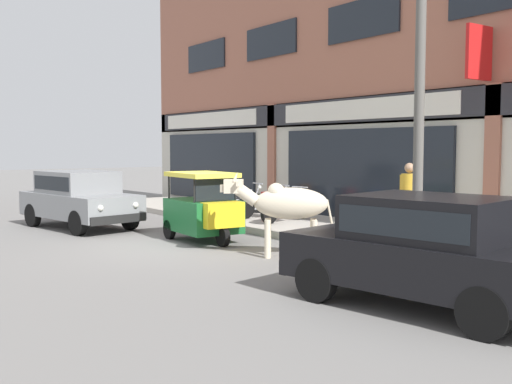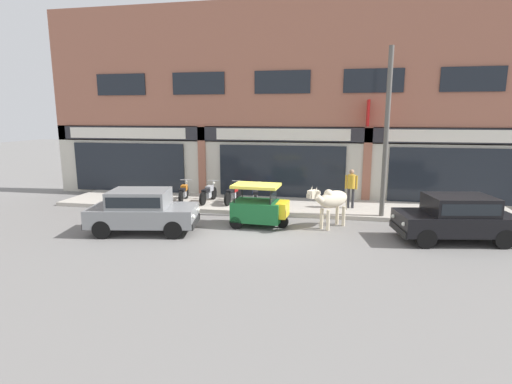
{
  "view_description": "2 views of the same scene",
  "coord_description": "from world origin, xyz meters",
  "px_view_note": "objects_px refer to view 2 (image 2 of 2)",
  "views": [
    {
      "loc": [
        11.15,
        -5.96,
        2.09
      ],
      "look_at": [
        1.41,
        1.0,
        1.18
      ],
      "focal_mm": 42.0,
      "sensor_mm": 36.0,
      "label": 1
    },
    {
      "loc": [
        2.38,
        -12.84,
        3.92
      ],
      "look_at": [
        -0.33,
        1.0,
        1.19
      ],
      "focal_mm": 28.0,
      "sensor_mm": 36.0,
      "label": 2
    }
  ],
  "objects_px": {
    "car_0": "(142,209)",
    "motorcycle_1": "(208,193)",
    "cow": "(332,200)",
    "motorcycle_2": "(233,194)",
    "auto_rickshaw": "(260,208)",
    "utility_pole": "(386,134)",
    "motorcycle_0": "(184,193)",
    "motorcycle_3": "(255,195)",
    "car_1": "(456,216)",
    "pedestrian": "(351,184)"
  },
  "relations": [
    {
      "from": "auto_rickshaw",
      "to": "utility_pole",
      "type": "distance_m",
      "value": 5.38
    },
    {
      "from": "motorcycle_2",
      "to": "pedestrian",
      "type": "height_order",
      "value": "pedestrian"
    },
    {
      "from": "car_0",
      "to": "motorcycle_0",
      "type": "relative_size",
      "value": 2.11
    },
    {
      "from": "motorcycle_2",
      "to": "utility_pole",
      "type": "distance_m",
      "value": 6.78
    },
    {
      "from": "motorcycle_2",
      "to": "utility_pole",
      "type": "xyz_separation_m",
      "value": [
        6.11,
        -1.16,
        2.69
      ]
    },
    {
      "from": "car_1",
      "to": "cow",
      "type": "bearing_deg",
      "value": 168.56
    },
    {
      "from": "motorcycle_0",
      "to": "motorcycle_1",
      "type": "xyz_separation_m",
      "value": [
        1.13,
        0.03,
        0.0
      ]
    },
    {
      "from": "cow",
      "to": "motorcycle_3",
      "type": "height_order",
      "value": "cow"
    },
    {
      "from": "auto_rickshaw",
      "to": "motorcycle_0",
      "type": "height_order",
      "value": "auto_rickshaw"
    },
    {
      "from": "car_0",
      "to": "auto_rickshaw",
      "type": "xyz_separation_m",
      "value": [
        3.74,
        1.5,
        -0.15
      ]
    },
    {
      "from": "car_0",
      "to": "motorcycle_3",
      "type": "distance_m",
      "value": 5.29
    },
    {
      "from": "auto_rickshaw",
      "to": "motorcycle_2",
      "type": "bearing_deg",
      "value": 120.53
    },
    {
      "from": "motorcycle_0",
      "to": "utility_pole",
      "type": "height_order",
      "value": "utility_pole"
    },
    {
      "from": "car_0",
      "to": "auto_rickshaw",
      "type": "distance_m",
      "value": 4.04
    },
    {
      "from": "cow",
      "to": "motorcycle_0",
      "type": "bearing_deg",
      "value": 158.65
    },
    {
      "from": "pedestrian",
      "to": "auto_rickshaw",
      "type": "bearing_deg",
      "value": -138.48
    },
    {
      "from": "motorcycle_2",
      "to": "pedestrian",
      "type": "distance_m",
      "value": 5.03
    },
    {
      "from": "motorcycle_1",
      "to": "utility_pole",
      "type": "bearing_deg",
      "value": -8.37
    },
    {
      "from": "car_0",
      "to": "motorcycle_1",
      "type": "height_order",
      "value": "car_0"
    },
    {
      "from": "cow",
      "to": "car_1",
      "type": "distance_m",
      "value": 3.94
    },
    {
      "from": "car_0",
      "to": "motorcycle_1",
      "type": "distance_m",
      "value": 4.44
    },
    {
      "from": "motorcycle_1",
      "to": "cow",
      "type": "bearing_deg",
      "value": -25.6
    },
    {
      "from": "car_0",
      "to": "motorcycle_3",
      "type": "relative_size",
      "value": 2.12
    },
    {
      "from": "car_1",
      "to": "motorcycle_0",
      "type": "distance_m",
      "value": 10.83
    },
    {
      "from": "utility_pole",
      "to": "cow",
      "type": "bearing_deg",
      "value": -141.51
    },
    {
      "from": "cow",
      "to": "motorcycle_0",
      "type": "xyz_separation_m",
      "value": [
        -6.45,
        2.52,
        -0.46
      ]
    },
    {
      "from": "cow",
      "to": "pedestrian",
      "type": "distance_m",
      "value": 2.71
    },
    {
      "from": "car_0",
      "to": "motorcycle_3",
      "type": "height_order",
      "value": "car_0"
    },
    {
      "from": "car_1",
      "to": "auto_rickshaw",
      "type": "height_order",
      "value": "auto_rickshaw"
    },
    {
      "from": "motorcycle_0",
      "to": "auto_rickshaw",
      "type": "bearing_deg",
      "value": -35.45
    },
    {
      "from": "motorcycle_1",
      "to": "motorcycle_2",
      "type": "relative_size",
      "value": 1.0
    },
    {
      "from": "motorcycle_2",
      "to": "motorcycle_3",
      "type": "bearing_deg",
      "value": -5.81
    },
    {
      "from": "motorcycle_1",
      "to": "pedestrian",
      "type": "relative_size",
      "value": 1.13
    },
    {
      "from": "motorcycle_2",
      "to": "pedestrian",
      "type": "bearing_deg",
      "value": -0.61
    },
    {
      "from": "cow",
      "to": "car_0",
      "type": "relative_size",
      "value": 0.48
    },
    {
      "from": "car_1",
      "to": "utility_pole",
      "type": "relative_size",
      "value": 0.62
    },
    {
      "from": "auto_rickshaw",
      "to": "pedestrian",
      "type": "height_order",
      "value": "pedestrian"
    },
    {
      "from": "motorcycle_1",
      "to": "pedestrian",
      "type": "xyz_separation_m",
      "value": [
        6.07,
        0.05,
        0.6
      ]
    },
    {
      "from": "motorcycle_3",
      "to": "car_1",
      "type": "bearing_deg",
      "value": -25.15
    },
    {
      "from": "cow",
      "to": "motorcycle_2",
      "type": "bearing_deg",
      "value": 147.99
    },
    {
      "from": "car_0",
      "to": "car_1",
      "type": "bearing_deg",
      "value": 5.71
    },
    {
      "from": "pedestrian",
      "to": "utility_pole",
      "type": "height_order",
      "value": "utility_pole"
    },
    {
      "from": "auto_rickshaw",
      "to": "motorcycle_0",
      "type": "xyz_separation_m",
      "value": [
        -3.95,
        2.81,
        -0.12
      ]
    },
    {
      "from": "auto_rickshaw",
      "to": "motorcycle_2",
      "type": "relative_size",
      "value": 1.12
    },
    {
      "from": "auto_rickshaw",
      "to": "motorcycle_1",
      "type": "bearing_deg",
      "value": 134.77
    },
    {
      "from": "auto_rickshaw",
      "to": "pedestrian",
      "type": "distance_m",
      "value": 4.38
    },
    {
      "from": "car_1",
      "to": "motorcycle_0",
      "type": "relative_size",
      "value": 2.11
    },
    {
      "from": "auto_rickshaw",
      "to": "motorcycle_3",
      "type": "distance_m",
      "value": 2.93
    },
    {
      "from": "car_1",
      "to": "motorcycle_2",
      "type": "xyz_separation_m",
      "value": [
        -8.09,
        3.43,
        -0.27
      ]
    },
    {
      "from": "motorcycle_3",
      "to": "utility_pole",
      "type": "xyz_separation_m",
      "value": [
        5.1,
        -1.05,
        2.69
      ]
    }
  ]
}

